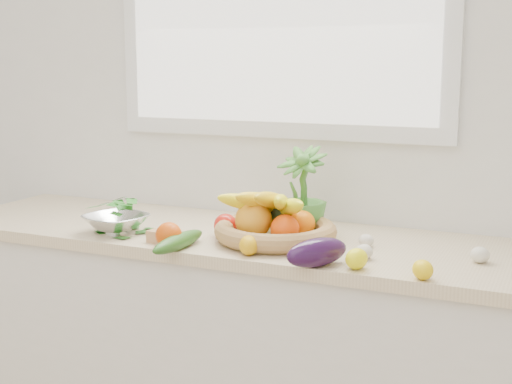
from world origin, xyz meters
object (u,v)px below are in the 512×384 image
at_px(cucumber, 178,242).
at_px(fruit_basket, 274,224).
at_px(colander_with_spinach, 116,217).
at_px(apple, 226,225).
at_px(potted_herb, 301,193).
at_px(eggplant, 317,252).

xyz_separation_m(cucumber, fruit_basket, (0.23, 0.22, 0.03)).
xyz_separation_m(cucumber, colander_with_spinach, (-0.30, 0.10, 0.03)).
distance_m(apple, potted_herb, 0.28).
distance_m(cucumber, potted_herb, 0.46).
relative_size(apple, potted_herb, 0.25).
bearing_deg(fruit_basket, potted_herb, 71.91).
bearing_deg(cucumber, potted_herb, 51.92).
distance_m(potted_herb, colander_with_spinach, 0.64).
distance_m(eggplant, fruit_basket, 0.31).
xyz_separation_m(eggplant, colander_with_spinach, (-0.76, 0.10, 0.01)).
bearing_deg(apple, potted_herb, 34.27).
height_order(eggplant, colander_with_spinach, colander_with_spinach).
relative_size(eggplant, cucumber, 0.76).
height_order(potted_herb, fruit_basket, potted_herb).
bearing_deg(colander_with_spinach, fruit_basket, 12.94).
distance_m(apple, eggplant, 0.44).
bearing_deg(fruit_basket, colander_with_spinach, -167.06).
bearing_deg(eggplant, apple, 152.51).
distance_m(potted_herb, fruit_basket, 0.16).
bearing_deg(potted_herb, colander_with_spinach, -156.34).
relative_size(potted_herb, fruit_basket, 0.77).
distance_m(apple, colander_with_spinach, 0.38).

